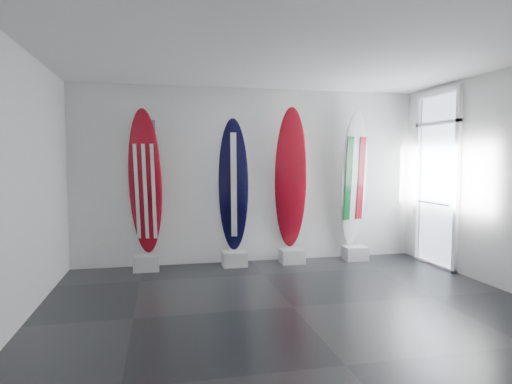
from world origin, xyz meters
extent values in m
plane|color=black|center=(0.00, 0.00, 0.00)|extent=(6.00, 6.00, 0.00)
plane|color=white|center=(0.00, 0.00, 3.00)|extent=(6.00, 6.00, 0.00)
plane|color=silver|center=(0.00, 2.50, 1.50)|extent=(6.00, 0.00, 6.00)
plane|color=silver|center=(0.00, -2.50, 1.50)|extent=(6.00, 0.00, 6.00)
plane|color=silver|center=(-3.00, 0.00, 1.50)|extent=(0.00, 5.00, 5.00)
plane|color=silver|center=(3.00, 0.00, 1.50)|extent=(0.00, 5.00, 5.00)
cube|color=silver|center=(-1.78, 2.18, 0.12)|extent=(0.40, 0.30, 0.24)
ellipsoid|color=maroon|center=(-1.78, 2.28, 1.41)|extent=(0.60, 0.48, 2.34)
cube|color=silver|center=(-0.35, 2.18, 0.12)|extent=(0.40, 0.30, 0.24)
ellipsoid|color=black|center=(-0.35, 2.28, 1.35)|extent=(0.55, 0.35, 2.22)
cube|color=silver|center=(0.65, 2.18, 0.12)|extent=(0.40, 0.30, 0.24)
ellipsoid|color=maroon|center=(0.65, 2.28, 1.45)|extent=(0.61, 0.47, 2.43)
cube|color=silver|center=(1.82, 2.18, 0.12)|extent=(0.40, 0.30, 0.24)
ellipsoid|color=silver|center=(1.82, 2.28, 1.44)|extent=(0.58, 0.35, 2.41)
cube|color=silver|center=(-2.45, 2.48, 0.35)|extent=(0.09, 0.02, 0.13)
camera|label=1|loc=(-1.52, -4.93, 1.75)|focal=30.63mm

